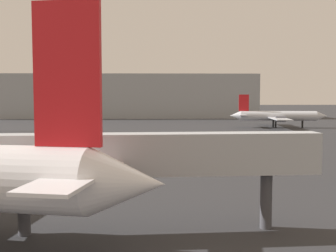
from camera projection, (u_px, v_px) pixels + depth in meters
The scene contains 3 objects.
airplane_distant at pixel (277, 116), 99.81m from camera, with size 22.76×23.23×7.85m.
jet_bridge at pixel (111, 156), 24.05m from camera, with size 22.28×3.50×5.92m.
terminal_building at pixel (113, 96), 146.03m from camera, with size 96.36×23.27×14.48m, color #999EA3.
Camera 1 is at (2.56, -8.56, 7.97)m, focal length 45.27 mm.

